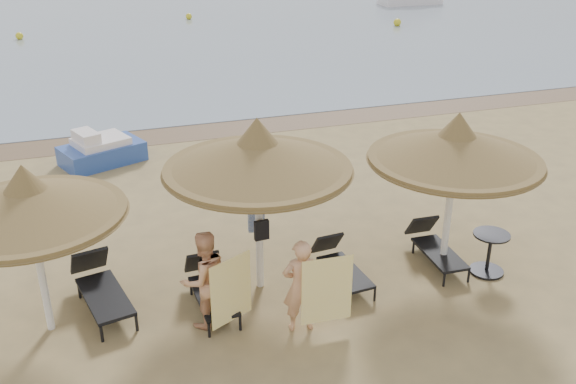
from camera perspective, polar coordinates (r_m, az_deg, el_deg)
name	(u,v)px	position (r m, az deg, el deg)	size (l,w,h in m)	color
ground	(290,304)	(11.20, 0.21, -9.96)	(160.00, 160.00, 0.00)	#A08854
wet_sand_strip	(193,132)	(19.45, -8.44, 5.32)	(200.00, 1.60, 0.01)	brown
palapa_left	(28,201)	(10.22, -22.13, -0.77)	(2.90, 2.90, 2.87)	white
palapa_center	(258,155)	(10.55, -2.72, 3.30)	(3.20, 3.20, 3.17)	white
palapa_right	(456,147)	(11.52, 14.70, 3.91)	(3.09, 3.09, 3.06)	white
lounger_far_left	(100,286)	(11.44, -16.36, -8.01)	(1.01, 1.96, 0.84)	black
lounger_near_left	(210,286)	(11.13, -6.96, -8.27)	(0.65, 1.74, 0.76)	black
lounger_near_right	(340,264)	(11.74, 4.61, -6.36)	(0.68, 1.65, 0.72)	black
lounger_far_right	(434,245)	(12.60, 12.86, -4.62)	(0.60, 1.66, 0.74)	black
side_table	(489,254)	(12.45, 17.42, -5.30)	(0.67, 0.67, 0.81)	black
person_left	(204,272)	(10.31, -7.48, -7.11)	(0.89, 0.58, 1.94)	#E4A478
person_right	(301,279)	(10.13, 1.13, -7.72)	(0.86, 0.56, 1.87)	#E4A478
towel_left	(231,290)	(10.17, -5.08, -8.70)	(0.74, 0.39, 1.14)	yellow
towel_right	(327,290)	(10.11, 3.49, -8.73)	(0.83, 0.05, 1.16)	yellow
bag_patterned	(256,222)	(11.25, -2.83, -2.66)	(0.30, 0.13, 0.37)	silver
bag_dark	(262,230)	(10.96, -2.36, -3.40)	(0.26, 0.10, 0.36)	black
pedal_boat	(101,150)	(17.51, -16.30, 3.58)	(2.33, 1.87, 0.95)	#2C4EA6
buoy_left	(19,36)	(34.99, -22.77, 12.66)	(0.37, 0.37, 0.37)	yellow
buoy_mid	(189,16)	(38.52, -8.81, 15.17)	(0.35, 0.35, 0.35)	yellow
buoy_right	(397,22)	(36.49, 9.69, 14.64)	(0.41, 0.41, 0.41)	yellow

